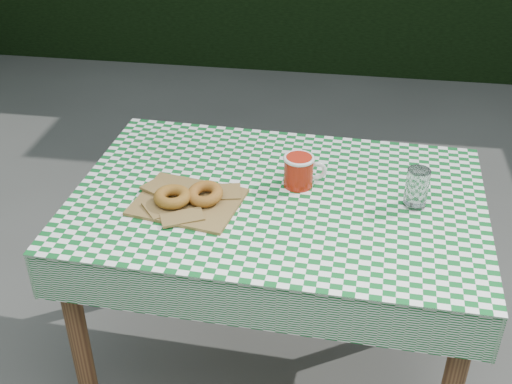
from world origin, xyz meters
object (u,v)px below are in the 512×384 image
table (276,291)px  coffee_mug (299,171)px  paper_bag (188,201)px  drinking_glass (417,188)px

table → coffee_mug: bearing=54.1°
paper_bag → table: bearing=17.5°
paper_bag → coffee_mug: (0.31, 0.15, 0.04)m
coffee_mug → drinking_glass: bearing=-21.7°
paper_bag → coffee_mug: coffee_mug is taller
table → paper_bag: (-0.26, -0.08, 0.39)m
coffee_mug → table: bearing=-140.4°
coffee_mug → drinking_glass: (0.35, -0.06, 0.01)m
table → coffee_mug: 0.44m
drinking_glass → coffee_mug: bearing=170.3°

